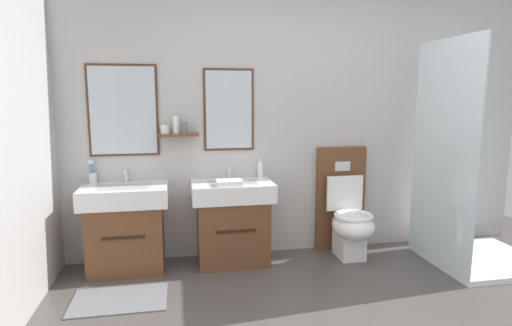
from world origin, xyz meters
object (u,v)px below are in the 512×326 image
vanity_sink_right (232,220)px  shower_tray (468,219)px  toilet (346,215)px  folded_hand_towel (229,183)px  vanity_sink_left (126,226)px  soap_dispenser (260,169)px  toothbrush_cup (93,177)px

vanity_sink_right → shower_tray: shower_tray is taller
toilet → shower_tray: shower_tray is taller
toilet → folded_hand_towel: size_ratio=4.55×
vanity_sink_left → folded_hand_towel: (0.87, -0.13, 0.37)m
toilet → folded_hand_towel: 1.19m
vanity_sink_right → toilet: toilet is taller
folded_hand_towel → soap_dispenser: bearing=42.7°
folded_hand_towel → toothbrush_cup: bearing=165.8°
soap_dispenser → folded_hand_towel: bearing=-137.3°
vanity_sink_right → soap_dispenser: (0.29, 0.17, 0.42)m
soap_dispenser → shower_tray: 1.88m
folded_hand_towel → shower_tray: 2.11m
vanity_sink_right → toothbrush_cup: size_ratio=3.57×
toothbrush_cup → vanity_sink_right: bearing=-7.5°
shower_tray → toilet: bearing=155.6°
vanity_sink_left → vanity_sink_right: (0.91, 0.00, 0.00)m
toothbrush_cup → shower_tray: 3.29m
vanity_sink_left → toilet: (1.99, -0.01, -0.01)m
vanity_sink_left → soap_dispenser: soap_dispenser is taller
shower_tray → vanity_sink_right: bearing=167.8°
folded_hand_towel → shower_tray: (2.06, -0.30, -0.35)m
vanity_sink_left → toothbrush_cup: (-0.28, 0.16, 0.41)m
toilet → folded_hand_towel: (-1.12, -0.13, 0.38)m
vanity_sink_right → soap_dispenser: 0.54m
vanity_sink_left → folded_hand_towel: bearing=-8.8°
toothbrush_cup → folded_hand_towel: bearing=-14.2°
vanity_sink_left → soap_dispenser: bearing=7.9°
soap_dispenser → shower_tray: shower_tray is taller
vanity_sink_right → toilet: size_ratio=0.73×
vanity_sink_right → soap_dispenser: soap_dispenser is taller
shower_tray → toothbrush_cup: bearing=169.6°
shower_tray → folded_hand_towel: bearing=171.7°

